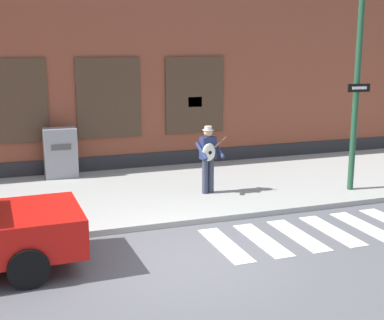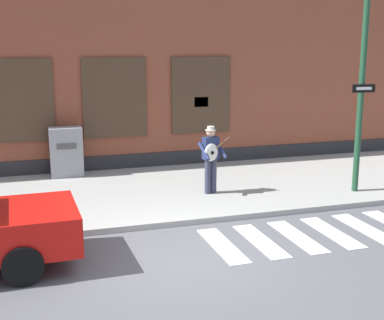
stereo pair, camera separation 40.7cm
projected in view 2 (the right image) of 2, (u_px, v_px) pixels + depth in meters
ground_plane at (181, 258)px, 9.65m from camera, size 160.00×160.00×0.00m
sidewalk at (134, 193)px, 13.57m from camera, size 28.00×5.18×0.13m
building_backdrop at (104, 67)px, 17.20m from camera, size 28.00×4.06×6.09m
crosswalk at (332, 232)px, 10.93m from camera, size 5.20×1.90×0.01m
busker at (211, 156)px, 13.15m from camera, size 0.75×0.60×1.69m
utility_box at (66, 152)px, 14.96m from camera, size 0.89×0.55×1.38m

